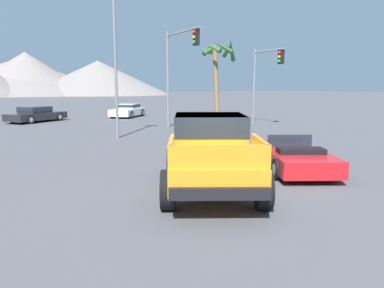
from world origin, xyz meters
TOP-DOWN VIEW (x-y plane):
  - ground_plane at (0.00, 0.00)m, footprint 320.00×320.00m
  - orange_pickup_truck at (-0.26, 0.18)m, footprint 4.07×5.17m
  - red_convertible_car at (3.28, 0.70)m, footprint 3.64×4.66m
  - parked_car_dark at (-1.63, 22.41)m, footprint 4.76×4.11m
  - parked_car_white at (5.98, 23.24)m, footprint 4.09×4.16m
  - traffic_light_main at (5.53, 12.84)m, footprint 0.38×4.24m
  - traffic_light_crosswalk at (11.92, 12.14)m, footprint 0.38×3.10m
  - street_lamp_post at (0.81, 10.81)m, footprint 0.90×0.24m
  - palm_tree_short at (10.73, 16.16)m, footprint 2.70×2.75m

SIDE VIEW (x-z plane):
  - ground_plane at x=0.00m, z-range 0.00..0.00m
  - red_convertible_car at x=3.28m, z-range -0.12..0.96m
  - parked_car_white at x=5.98m, z-range 0.01..1.15m
  - parked_car_dark at x=-1.63m, z-range 0.01..1.18m
  - orange_pickup_truck at x=-0.26m, z-range 0.13..2.05m
  - traffic_light_crosswalk at x=11.92m, z-range 1.03..6.35m
  - traffic_light_main at x=5.53m, z-range 1.23..7.39m
  - street_lamp_post at x=0.81m, z-range 0.77..8.31m
  - palm_tree_short at x=10.73m, z-range 1.55..7.76m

